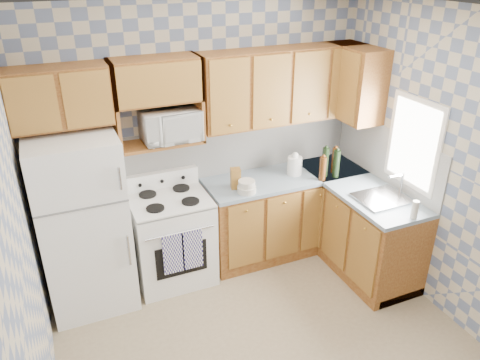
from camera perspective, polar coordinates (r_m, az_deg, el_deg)
name	(u,v)px	position (r m, az deg, el deg)	size (l,w,h in m)	color
floor	(269,347)	(4.27, 3.59, -19.64)	(3.40, 3.40, 0.00)	#846F51
back_wall	(202,138)	(4.77, -4.62, 5.08)	(3.40, 0.02, 2.70)	slate
right_wall	(450,171)	(4.42, 24.23, 0.98)	(0.02, 3.20, 2.70)	slate
backsplash_back	(239,147)	(4.95, -0.14, 4.09)	(2.60, 0.01, 0.56)	white
backsplash_right	(386,154)	(4.98, 17.37, 2.99)	(0.01, 1.60, 0.56)	white
refrigerator	(84,224)	(4.47, -18.54, -5.11)	(0.75, 0.70, 1.68)	white
stove_body	(172,240)	(4.78, -8.30, -7.19)	(0.76, 0.65, 0.90)	white
cooktop	(169,200)	(4.55, -8.67, -2.39)	(0.76, 0.65, 0.03)	silver
backguard	(161,179)	(4.75, -9.63, 0.07)	(0.76, 0.08, 0.17)	white
dish_towel_left	(173,254)	(4.45, -8.12, -8.88)	(0.20, 0.03, 0.42)	navy
dish_towel_right	(192,249)	(4.49, -5.84, -8.39)	(0.20, 0.03, 0.42)	navy
base_cabinets_back	(284,214)	(5.22, 5.43, -4.10)	(1.75, 0.60, 0.88)	#60290D
base_cabinets_right	(354,224)	(5.15, 13.76, -5.29)	(0.60, 1.60, 0.88)	#60290D
countertop_back	(286,176)	(5.00, 5.68, 0.44)	(1.77, 0.63, 0.04)	slate
countertop_right	(359,186)	(4.93, 14.27, -0.71)	(0.63, 1.60, 0.04)	slate
upper_cabinets_back	(284,85)	(4.80, 5.36, 11.42)	(1.75, 0.33, 0.74)	#60290D
upper_cabinets_fridge	(59,97)	(4.21, -21.20, 9.43)	(0.82, 0.33, 0.50)	#60290D
upper_cabinets_right	(354,83)	(5.02, 13.69, 11.47)	(0.33, 0.70, 0.74)	#60290D
microwave_shelf	(161,143)	(4.48, -9.67, 4.50)	(0.80, 0.33, 0.03)	#60290D
microwave	(170,125)	(4.44, -8.50, 6.65)	(0.54, 0.36, 0.30)	white
sink	(382,199)	(4.68, 16.88, -2.18)	(0.48, 0.40, 0.03)	#B7B7BC
window	(414,143)	(4.65, 20.43, 4.23)	(0.02, 0.66, 0.86)	white
bottle_0	(325,162)	(4.95, 10.33, 2.14)	(0.07, 0.07, 0.32)	black
bottle_1	(336,164)	(4.97, 11.66, 1.95)	(0.07, 0.07, 0.30)	black
bottle_2	(335,160)	(5.07, 11.49, 2.35)	(0.07, 0.07, 0.28)	#4D270D
bottle_3	(323,169)	(4.88, 10.04, 1.37)	(0.07, 0.07, 0.25)	#4D270D
knife_block	(236,178)	(4.65, -0.55, 0.21)	(0.10, 0.10, 0.21)	brown
electric_kettle	(295,166)	(4.98, 6.68, 1.74)	(0.15, 0.15, 0.20)	white
food_containers	(247,186)	(4.58, 0.82, -0.80)	(0.19, 0.19, 0.13)	beige
soap_bottle	(415,210)	(4.41, 20.55, -3.40)	(0.06, 0.06, 0.17)	beige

